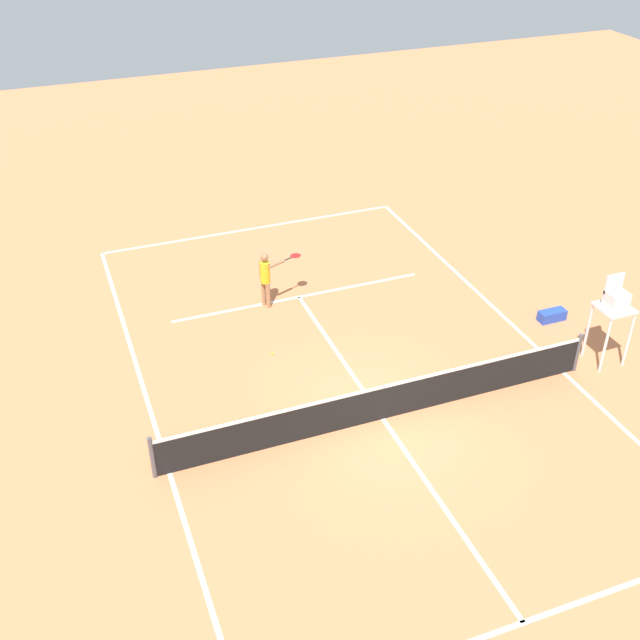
# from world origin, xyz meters

# --- Properties ---
(ground_plane) EXTENTS (60.00, 60.00, 0.00)m
(ground_plane) POSITION_xyz_m (0.00, 0.00, 0.00)
(ground_plane) COLOR #D37A4C
(court_lines) EXTENTS (9.99, 21.05, 0.01)m
(court_lines) POSITION_xyz_m (0.00, 0.00, 0.00)
(court_lines) COLOR white
(court_lines) RESTS_ON ground
(tennis_net) EXTENTS (10.59, 0.10, 1.07)m
(tennis_net) POSITION_xyz_m (0.00, 0.00, 0.50)
(tennis_net) COLOR #4C4C51
(tennis_net) RESTS_ON ground
(player_serving) EXTENTS (1.30, 0.60, 1.68)m
(player_serving) POSITION_xyz_m (0.97, -5.65, 1.00)
(player_serving) COLOR #9E704C
(player_serving) RESTS_ON ground
(tennis_ball) EXTENTS (0.07, 0.07, 0.07)m
(tennis_ball) POSITION_xyz_m (1.59, -3.32, 0.03)
(tennis_ball) COLOR #CCE033
(tennis_ball) RESTS_ON ground
(umpire_chair) EXTENTS (0.80, 0.80, 2.41)m
(umpire_chair) POSITION_xyz_m (-6.17, -0.11, 1.61)
(umpire_chair) COLOR silver
(umpire_chair) RESTS_ON ground
(equipment_bag) EXTENTS (0.76, 0.32, 0.30)m
(equipment_bag) POSITION_xyz_m (-6.07, -2.14, 0.15)
(equipment_bag) COLOR #2647B7
(equipment_bag) RESTS_ON ground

